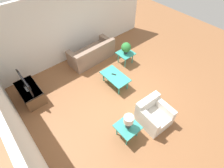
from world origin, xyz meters
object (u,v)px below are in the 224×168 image
television (25,83)px  potted_plant (126,48)px  side_table_lamp (128,128)px  sofa (92,54)px  armchair (153,115)px  tv_stand_chest (30,93)px  side_table_plant (126,54)px  table_lamp (128,121)px  coffee_table (115,77)px

television → potted_plant: 3.77m
side_table_lamp → television: 3.45m
sofa → potted_plant: (-1.01, -0.92, 0.45)m
armchair → tv_stand_chest: bearing=130.5°
sofa → side_table_plant: (-1.01, -0.92, 0.13)m
sofa → potted_plant: 1.44m
television → table_lamp: 3.43m
coffee_table → table_lamp: 2.06m
coffee_table → side_table_plant: (0.67, -1.13, 0.04)m
table_lamp → potted_plant: bearing=-42.1°
side_table_lamp → television: size_ratio=0.60×
potted_plant → coffee_table: bearing=120.8°
sofa → armchair: (-3.55, 0.33, 0.01)m
armchair → side_table_lamp: bearing=174.4°
sofa → side_table_lamp: sofa is taller
coffee_table → tv_stand_chest: tv_stand_chest is taller
side_table_plant → potted_plant: size_ratio=1.31×
table_lamp → sofa: bearing=-20.1°
armchair → sofa: bearing=87.7°
armchair → table_lamp: (0.14, 0.92, 0.47)m
side_table_lamp → television: (3.07, 1.54, 0.33)m
coffee_table → side_table_lamp: (-1.73, 1.05, 0.04)m
side_table_lamp → table_lamp: size_ratio=1.29×
coffee_table → table_lamp: bearing=148.9°
tv_stand_chest → potted_plant: size_ratio=2.35×
side_table_plant → table_lamp: size_ratio=1.29×
potted_plant → armchair: bearing=153.7°
coffee_table → side_table_plant: side_table_plant is taller
coffee_table → side_table_lamp: side_table_lamp is taller
table_lamp → tv_stand_chest: bearing=26.6°
sofa → armchair: 3.56m
television → table_lamp: size_ratio=2.17×
sofa → side_table_plant: size_ratio=3.22×
potted_plant → table_lamp: 3.24m
coffee_table → side_table_plant: bearing=-59.2°
armchair → side_table_lamp: armchair is taller
tv_stand_chest → table_lamp: table_lamp is taller
sofa → television: bearing=4.7°
side_table_plant → tv_stand_chest: tv_stand_chest is taller
side_table_plant → side_table_lamp: bearing=137.9°
side_table_lamp → television: bearing=26.7°
coffee_table → television: television is taller
tv_stand_chest → television: 0.48m
sofa → tv_stand_chest: sofa is taller
sofa → armchair: size_ratio=2.12×
armchair → television: size_ratio=0.90×
coffee_table → television: size_ratio=1.05×
television → coffee_table: bearing=-117.3°
sofa → tv_stand_chest: (-0.34, 2.79, -0.03)m
tv_stand_chest → potted_plant: (-0.67, -3.71, 0.47)m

